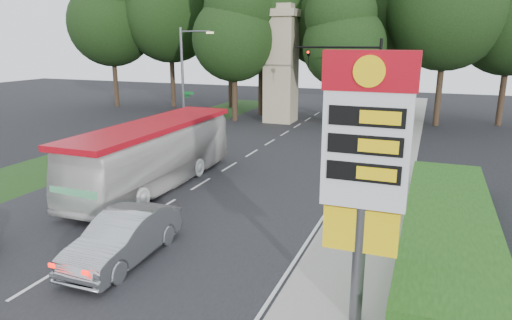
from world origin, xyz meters
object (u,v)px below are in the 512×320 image
at_px(traffic_signal_mast, 359,76).
at_px(gas_station_pylon, 365,156).
at_px(monument, 281,64).
at_px(streetlight_signs, 185,76).
at_px(sedan_silver, 124,237).
at_px(transit_bus, 155,155).

bearing_deg(traffic_signal_mast, gas_station_pylon, -80.91).
relative_size(traffic_signal_mast, monument, 0.72).
height_order(streetlight_signs, sedan_silver, streetlight_signs).
height_order(gas_station_pylon, transit_bus, gas_station_pylon).
bearing_deg(transit_bus, monument, 89.62).
bearing_deg(traffic_signal_mast, streetlight_signs, -171.08).
distance_m(traffic_signal_mast, transit_bus, 16.24).
relative_size(traffic_signal_mast, transit_bus, 0.63).
height_order(traffic_signal_mast, streetlight_signs, streetlight_signs).
relative_size(monument, sedan_silver, 2.07).
bearing_deg(traffic_signal_mast, transit_bus, -118.61).
distance_m(transit_bus, sedan_silver, 8.01).
relative_size(traffic_signal_mast, streetlight_signs, 0.90).
height_order(transit_bus, sedan_silver, transit_bus).
height_order(monument, transit_bus, monument).
relative_size(transit_bus, sedan_silver, 2.35).
xyz_separation_m(gas_station_pylon, traffic_signal_mast, (-3.52, 22.00, 0.22)).
height_order(streetlight_signs, monument, monument).
distance_m(traffic_signal_mast, monument, 9.76).
bearing_deg(gas_station_pylon, traffic_signal_mast, 99.09).
bearing_deg(monument, sedan_silver, -82.66).
distance_m(traffic_signal_mast, sedan_silver, 21.93).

